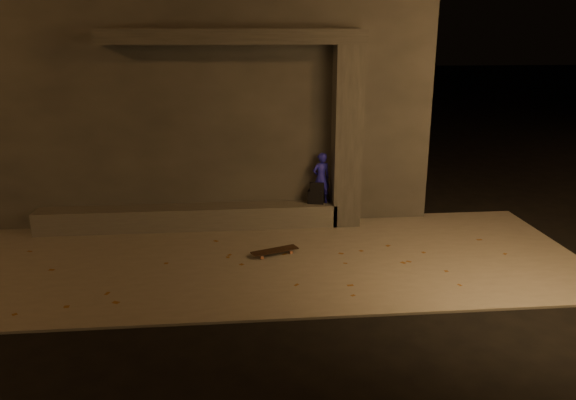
{
  "coord_description": "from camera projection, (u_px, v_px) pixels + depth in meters",
  "views": [
    {
      "loc": [
        -0.53,
        -7.17,
        3.86
      ],
      "look_at": [
        0.35,
        2.0,
        1.1
      ],
      "focal_mm": 35.0,
      "sensor_mm": 36.0,
      "label": 1
    }
  ],
  "objects": [
    {
      "name": "ledge",
      "position": [
        189.0,
        217.0,
        11.35
      ],
      "size": [
        6.0,
        0.55,
        0.45
      ],
      "primitive_type": "cube",
      "color": "#4C4A45",
      "rests_on": "sidewalk"
    },
    {
      "name": "building",
      "position": [
        213.0,
        87.0,
        13.34
      ],
      "size": [
        9.0,
        5.1,
        5.22
      ],
      "color": "#32302E",
      "rests_on": "ground"
    },
    {
      "name": "canopy",
      "position": [
        233.0,
        37.0,
        10.48
      ],
      "size": [
        5.0,
        0.7,
        0.28
      ],
      "primitive_type": "cube",
      "color": "#32302E",
      "rests_on": "column"
    },
    {
      "name": "backpack",
      "position": [
        316.0,
        196.0,
        11.48
      ],
      "size": [
        0.37,
        0.29,
        0.46
      ],
      "rotation": [
        0.0,
        0.0,
        -0.26
      ],
      "color": "black",
      "rests_on": "ledge"
    },
    {
      "name": "skateboard",
      "position": [
        275.0,
        251.0,
        10.01
      ],
      "size": [
        0.88,
        0.52,
        0.09
      ],
      "rotation": [
        0.0,
        0.0,
        0.38
      ],
      "color": "black",
      "rests_on": "sidewalk"
    },
    {
      "name": "skateboarder",
      "position": [
        321.0,
        178.0,
        11.39
      ],
      "size": [
        0.44,
        0.36,
        1.05
      ],
      "primitive_type": "imported",
      "rotation": [
        0.0,
        0.0,
        3.47
      ],
      "color": "#1B19A5",
      "rests_on": "ledge"
    },
    {
      "name": "column",
      "position": [
        347.0,
        138.0,
        11.2
      ],
      "size": [
        0.55,
        0.55,
        3.6
      ],
      "primitive_type": "cube",
      "color": "#32302E",
      "rests_on": "sidewalk"
    },
    {
      "name": "ground",
      "position": [
        277.0,
        314.0,
        7.99
      ],
      "size": [
        120.0,
        120.0,
        0.0
      ],
      "primitive_type": "plane",
      "color": "black",
      "rests_on": "ground"
    },
    {
      "name": "sidewalk",
      "position": [
        268.0,
        259.0,
        9.89
      ],
      "size": [
        11.0,
        4.4,
        0.04
      ],
      "primitive_type": "cube",
      "color": "slate",
      "rests_on": "ground"
    }
  ]
}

